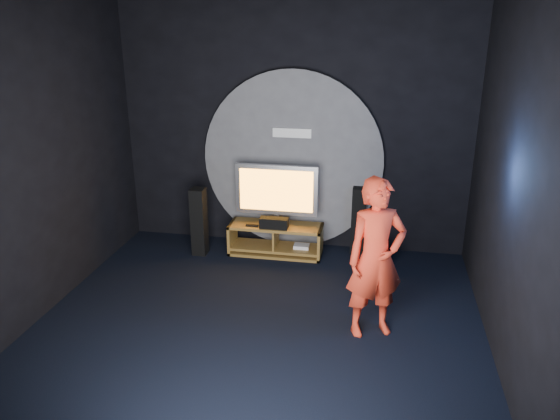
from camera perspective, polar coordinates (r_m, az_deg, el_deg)
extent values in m
plane|color=black|center=(6.20, -2.55, -12.44)|extent=(5.00, 5.00, 0.00)
cube|color=black|center=(7.84, 1.40, 8.43)|extent=(5.00, 0.04, 3.50)
cube|color=black|center=(3.26, -13.05, -9.34)|extent=(5.00, 0.04, 3.50)
cube|color=black|center=(6.50, -24.89, 4.12)|extent=(0.04, 5.00, 3.50)
cube|color=black|center=(5.47, 23.58, 1.61)|extent=(0.04, 5.00, 3.50)
cylinder|color=#515156|center=(7.89, 1.30, 5.15)|extent=(2.60, 0.08, 2.60)
cube|color=white|center=(7.74, 1.26, 8.05)|extent=(0.55, 0.03, 0.13)
cube|color=olive|center=(7.82, -0.46, -1.69)|extent=(1.34, 0.45, 0.04)
cube|color=olive|center=(7.95, -0.45, -3.90)|extent=(1.30, 0.42, 0.04)
cube|color=olive|center=(8.04, -5.00, -2.73)|extent=(0.04, 0.45, 0.45)
cube|color=olive|center=(7.81, 4.23, -3.41)|extent=(0.04, 0.45, 0.45)
cube|color=olive|center=(7.89, -0.45, -2.81)|extent=(0.03, 0.40, 0.29)
cube|color=olive|center=(7.98, -0.45, -4.43)|extent=(1.34, 0.45, 0.04)
cube|color=white|center=(7.88, 2.27, -3.81)|extent=(0.22, 0.16, 0.05)
cube|color=#BABBC2|center=(7.87, -0.36, -1.24)|extent=(0.36, 0.22, 0.04)
cylinder|color=#BABBC2|center=(7.85, -0.36, -0.76)|extent=(0.07, 0.07, 0.10)
cube|color=#BABBC2|center=(7.71, -0.37, 2.11)|extent=(1.18, 0.06, 0.73)
cube|color=orange|center=(7.68, -0.42, 2.04)|extent=(1.05, 0.01, 0.60)
cube|color=black|center=(7.68, -0.63, -1.36)|extent=(0.40, 0.15, 0.15)
cube|color=black|center=(7.77, -2.94, -1.64)|extent=(0.18, 0.05, 0.02)
cube|color=black|center=(7.90, -8.45, -1.21)|extent=(0.20, 0.22, 0.99)
cube|color=black|center=(7.95, 8.19, -1.06)|extent=(0.20, 0.22, 0.99)
cube|color=black|center=(7.67, 9.88, -4.64)|extent=(0.29, 0.29, 0.32)
imported|color=red|center=(5.84, 9.99, -5.01)|extent=(0.76, 0.64, 1.76)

